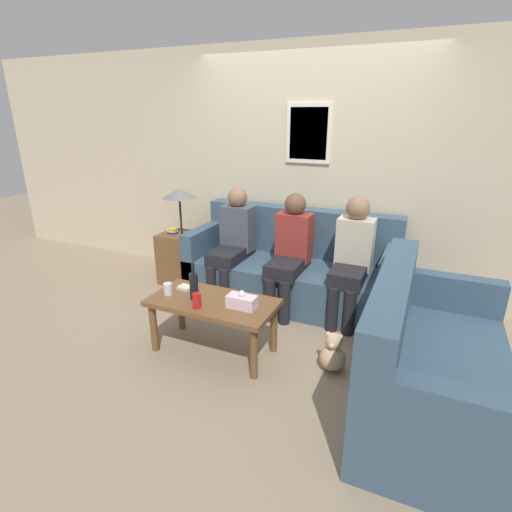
# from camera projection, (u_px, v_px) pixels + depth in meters

# --- Properties ---
(ground_plane) EXTENTS (16.00, 16.00, 0.00)m
(ground_plane) POSITION_uv_depth(u_px,v_px,m) (273.00, 319.00, 3.91)
(ground_plane) COLOR gray
(wall_back) EXTENTS (9.00, 0.08, 2.60)m
(wall_back) POSITION_uv_depth(u_px,v_px,m) (308.00, 172.00, 4.30)
(wall_back) COLOR beige
(wall_back) RESTS_ON ground_plane
(couch_main) EXTENTS (2.14, 0.86, 0.94)m
(couch_main) POSITION_uv_depth(u_px,v_px,m) (291.00, 270.00, 4.25)
(couch_main) COLOR #385166
(couch_main) RESTS_ON ground_plane
(couch_side) EXTENTS (0.86, 1.63, 0.94)m
(couch_side) POSITION_uv_depth(u_px,v_px,m) (427.00, 367.00, 2.64)
(couch_side) COLOR #385166
(couch_side) RESTS_ON ground_plane
(coffee_table) EXTENTS (1.04, 0.52, 0.47)m
(coffee_table) POSITION_uv_depth(u_px,v_px,m) (213.00, 308.00, 3.27)
(coffee_table) COLOR brown
(coffee_table) RESTS_ON ground_plane
(side_table_with_lamp) EXTENTS (0.44, 0.40, 1.11)m
(side_table_with_lamp) POSITION_uv_depth(u_px,v_px,m) (180.00, 250.00, 4.65)
(side_table_with_lamp) COLOR brown
(side_table_with_lamp) RESTS_ON ground_plane
(wine_bottle) EXTENTS (0.07, 0.07, 0.32)m
(wine_bottle) POSITION_uv_depth(u_px,v_px,m) (194.00, 286.00, 3.22)
(wine_bottle) COLOR black
(wine_bottle) RESTS_ON coffee_table
(drinking_glass) EXTENTS (0.07, 0.07, 0.10)m
(drinking_glass) POSITION_uv_depth(u_px,v_px,m) (168.00, 289.00, 3.33)
(drinking_glass) COLOR silver
(drinking_glass) RESTS_ON coffee_table
(book_stack) EXTENTS (0.12, 0.10, 0.03)m
(book_stack) POSITION_uv_depth(u_px,v_px,m) (185.00, 287.00, 3.45)
(book_stack) COLOR beige
(book_stack) RESTS_ON coffee_table
(soda_can) EXTENTS (0.07, 0.07, 0.12)m
(soda_can) POSITION_uv_depth(u_px,v_px,m) (197.00, 301.00, 3.10)
(soda_can) COLOR red
(soda_can) RESTS_ON coffee_table
(tissue_box) EXTENTS (0.23, 0.12, 0.14)m
(tissue_box) POSITION_uv_depth(u_px,v_px,m) (242.00, 301.00, 3.10)
(tissue_box) COLOR silver
(tissue_box) RESTS_ON coffee_table
(person_left) EXTENTS (0.34, 0.64, 1.17)m
(person_left) POSITION_uv_depth(u_px,v_px,m) (233.00, 239.00, 4.26)
(person_left) COLOR black
(person_left) RESTS_ON ground_plane
(person_middle) EXTENTS (0.34, 0.62, 1.17)m
(person_middle) POSITION_uv_depth(u_px,v_px,m) (290.00, 249.00, 3.94)
(person_middle) COLOR black
(person_middle) RESTS_ON ground_plane
(person_right) EXTENTS (0.34, 0.61, 1.18)m
(person_right) POSITION_uv_depth(u_px,v_px,m) (352.00, 255.00, 3.75)
(person_right) COLOR black
(person_right) RESTS_ON ground_plane
(teddy_bear) EXTENTS (0.21, 0.21, 0.32)m
(teddy_bear) POSITION_uv_depth(u_px,v_px,m) (333.00, 354.00, 3.10)
(teddy_bear) COLOR tan
(teddy_bear) RESTS_ON ground_plane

